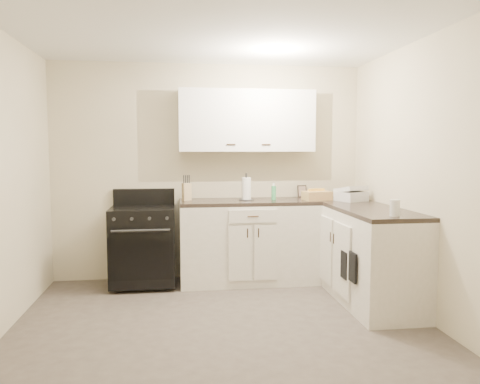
{
  "coord_description": "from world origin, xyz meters",
  "views": [
    {
      "loc": [
        -0.38,
        -3.71,
        1.51
      ],
      "look_at": [
        0.24,
        0.85,
        1.09
      ],
      "focal_mm": 35.0,
      "sensor_mm": 36.0,
      "label": 1
    }
  ],
  "objects": [
    {
      "name": "upper_cabinets",
      "position": [
        0.43,
        1.65,
        1.84
      ],
      "size": [
        1.55,
        0.3,
        0.7
      ],
      "primitive_type": "cube",
      "color": "white",
      "rests_on": "wall_back"
    },
    {
      "name": "oven_mitt_far",
      "position": [
        1.18,
        0.45,
        0.42
      ],
      "size": [
        0.02,
        0.15,
        0.26
      ],
      "primitive_type": "cube",
      "color": "black",
      "rests_on": "base_cabinets_right"
    },
    {
      "name": "countertop_back",
      "position": [
        0.43,
        1.5,
        0.92
      ],
      "size": [
        1.55,
        0.6,
        0.04
      ],
      "primitive_type": "cube",
      "color": "black",
      "rests_on": "base_cabinets_back"
    },
    {
      "name": "stove",
      "position": [
        -0.76,
        1.48,
        0.46
      ],
      "size": [
        0.7,
        0.59,
        0.84
      ],
      "primitive_type": "cube",
      "color": "black",
      "rests_on": "floor"
    },
    {
      "name": "knife_block",
      "position": [
        -0.27,
        1.59,
        1.04
      ],
      "size": [
        0.11,
        0.11,
        0.2
      ],
      "primitive_type": "cube",
      "rotation": [
        0.0,
        0.0,
        0.35
      ],
      "color": "tan",
      "rests_on": "countertop_back"
    },
    {
      "name": "base_cabinets_right",
      "position": [
        1.5,
        0.85,
        0.45
      ],
      "size": [
        0.6,
        1.9,
        0.9
      ],
      "primitive_type": "cube",
      "color": "silver",
      "rests_on": "floor"
    },
    {
      "name": "countertop_right",
      "position": [
        1.5,
        0.85,
        0.92
      ],
      "size": [
        0.6,
        1.9,
        0.04
      ],
      "primitive_type": "cube",
      "color": "black",
      "rests_on": "base_cabinets_right"
    },
    {
      "name": "wicker_basket",
      "position": [
        1.2,
        1.41,
        0.99
      ],
      "size": [
        0.33,
        0.25,
        0.1
      ],
      "primitive_type": "cube",
      "rotation": [
        0.0,
        0.0,
        0.17
      ],
      "color": "tan",
      "rests_on": "countertop_right"
    },
    {
      "name": "wall_front",
      "position": [
        0.0,
        -1.8,
        1.25
      ],
      "size": [
        3.6,
        0.0,
        3.6
      ],
      "primitive_type": "plane",
      "rotation": [
        -1.57,
        0.0,
        0.0
      ],
      "color": "beige",
      "rests_on": "ground"
    },
    {
      "name": "ceiling",
      "position": [
        0.0,
        0.0,
        2.5
      ],
      "size": [
        3.6,
        3.6,
        0.0
      ],
      "primitive_type": "plane",
      "color": "white",
      "rests_on": "wall_back"
    },
    {
      "name": "paper_towel",
      "position": [
        0.4,
        1.5,
        1.07
      ],
      "size": [
        0.11,
        0.11,
        0.26
      ],
      "primitive_type": "cylinder",
      "rotation": [
        0.0,
        0.0,
        -0.04
      ],
      "color": "white",
      "rests_on": "countertop_back"
    },
    {
      "name": "wall_right",
      "position": [
        1.8,
        0.0,
        1.25
      ],
      "size": [
        0.0,
        3.6,
        3.6
      ],
      "primitive_type": "plane",
      "rotation": [
        1.57,
        0.0,
        -1.57
      ],
      "color": "beige",
      "rests_on": "ground"
    },
    {
      "name": "floor",
      "position": [
        0.0,
        0.0,
        0.0
      ],
      "size": [
        3.6,
        3.6,
        0.0
      ],
      "primitive_type": "plane",
      "color": "#473F38",
      "rests_on": "ground"
    },
    {
      "name": "countertop_grill",
      "position": [
        1.55,
        1.26,
        0.99
      ],
      "size": [
        0.36,
        0.35,
        0.1
      ],
      "primitive_type": "cube",
      "rotation": [
        0.0,
        0.0,
        0.4
      ],
      "color": "silver",
      "rests_on": "countertop_right"
    },
    {
      "name": "picture_frame",
      "position": [
        1.12,
        1.76,
        1.01
      ],
      "size": [
        0.12,
        0.06,
        0.14
      ],
      "primitive_type": "cube",
      "rotation": [
        -0.14,
        0.0,
        0.2
      ],
      "color": "black",
      "rests_on": "countertop_back"
    },
    {
      "name": "glass_jar",
      "position": [
        1.48,
        0.07,
        1.01
      ],
      "size": [
        0.09,
        0.09,
        0.14
      ],
      "primitive_type": "cylinder",
      "rotation": [
        0.0,
        0.0,
        0.08
      ],
      "color": "silver",
      "rests_on": "countertop_right"
    },
    {
      "name": "soap_bottle",
      "position": [
        0.71,
        1.49,
        1.02
      ],
      "size": [
        0.06,
        0.06,
        0.16
      ],
      "primitive_type": "cylinder",
      "rotation": [
        0.0,
        0.0,
        -0.08
      ],
      "color": "#42AC63",
      "rests_on": "countertop_back"
    },
    {
      "name": "wall_back",
      "position": [
        0.0,
        1.8,
        1.25
      ],
      "size": [
        3.6,
        0.0,
        3.6
      ],
      "primitive_type": "plane",
      "rotation": [
        1.57,
        0.0,
        0.0
      ],
      "color": "beige",
      "rests_on": "ground"
    },
    {
      "name": "oven_mitt_near",
      "position": [
        1.18,
        0.23,
        0.46
      ],
      "size": [
        0.02,
        0.16,
        0.27
      ],
      "primitive_type": "cube",
      "color": "black",
      "rests_on": "base_cabinets_right"
    },
    {
      "name": "base_cabinets_back",
      "position": [
        0.43,
        1.5,
        0.45
      ],
      "size": [
        1.55,
        0.6,
        0.9
      ],
      "primitive_type": "cube",
      "color": "silver",
      "rests_on": "floor"
    }
  ]
}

